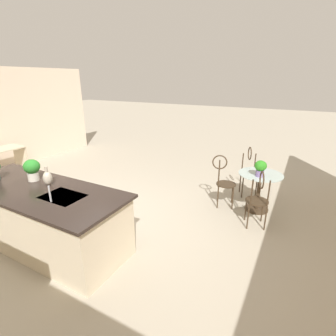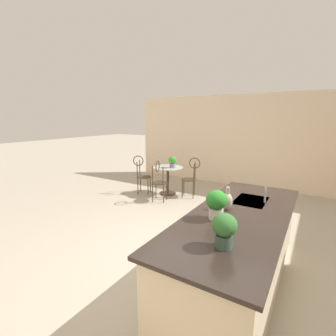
{
  "view_description": "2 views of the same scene",
  "coord_description": "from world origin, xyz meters",
  "px_view_note": "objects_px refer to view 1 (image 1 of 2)",
  "views": [
    {
      "loc": [
        -2.95,
        2.89,
        2.41
      ],
      "look_at": [
        -0.94,
        -0.84,
        0.91
      ],
      "focal_mm": 27.27,
      "sensor_mm": 36.0,
      "label": 1
    },
    {
      "loc": [
        3.07,
        1.56,
        2.04
      ],
      "look_at": [
        -0.78,
        -0.81,
        1.1
      ],
      "focal_mm": 26.14,
      "sensor_mm": 36.0,
      "label": 2
    }
  ],
  "objects_px": {
    "chair_by_island": "(249,169)",
    "potted_plant_counter_near": "(32,169)",
    "chair_near_window": "(258,196)",
    "chair_toward_desk": "(223,179)",
    "potted_plant_on_table": "(260,167)",
    "vase_on_counter": "(48,178)",
    "bistro_table": "(259,188)"
  },
  "relations": [
    {
      "from": "chair_by_island",
      "to": "potted_plant_counter_near",
      "type": "relative_size",
      "value": 3.12
    },
    {
      "from": "chair_near_window",
      "to": "potted_plant_counter_near",
      "type": "relative_size",
      "value": 3.12
    },
    {
      "from": "chair_toward_desk",
      "to": "potted_plant_on_table",
      "type": "xyz_separation_m",
      "value": [
        -0.65,
        -0.0,
        0.34
      ]
    },
    {
      "from": "chair_toward_desk",
      "to": "vase_on_counter",
      "type": "height_order",
      "value": "vase_on_counter"
    },
    {
      "from": "chair_near_window",
      "to": "chair_by_island",
      "type": "distance_m",
      "value": 1.34
    },
    {
      "from": "chair_near_window",
      "to": "vase_on_counter",
      "type": "distance_m",
      "value": 3.3
    },
    {
      "from": "potted_plant_on_table",
      "to": "potted_plant_counter_near",
      "type": "bearing_deg",
      "value": 38.02
    },
    {
      "from": "potted_plant_on_table",
      "to": "vase_on_counter",
      "type": "height_order",
      "value": "vase_on_counter"
    },
    {
      "from": "chair_near_window",
      "to": "potted_plant_on_table",
      "type": "bearing_deg",
      "value": -80.04
    },
    {
      "from": "bistro_table",
      "to": "chair_near_window",
      "type": "relative_size",
      "value": 0.77
    },
    {
      "from": "chair_toward_desk",
      "to": "vase_on_counter",
      "type": "relative_size",
      "value": 3.62
    },
    {
      "from": "bistro_table",
      "to": "potted_plant_counter_near",
      "type": "bearing_deg",
      "value": 39.65
    },
    {
      "from": "bistro_table",
      "to": "chair_by_island",
      "type": "height_order",
      "value": "chair_by_island"
    },
    {
      "from": "chair_toward_desk",
      "to": "potted_plant_on_table",
      "type": "height_order",
      "value": "chair_toward_desk"
    },
    {
      "from": "bistro_table",
      "to": "vase_on_counter",
      "type": "relative_size",
      "value": 2.78
    },
    {
      "from": "bistro_table",
      "to": "potted_plant_counter_near",
      "type": "relative_size",
      "value": 2.4
    },
    {
      "from": "vase_on_counter",
      "to": "chair_toward_desk",
      "type": "bearing_deg",
      "value": -130.19
    },
    {
      "from": "bistro_table",
      "to": "potted_plant_on_table",
      "type": "bearing_deg",
      "value": 89.68
    },
    {
      "from": "potted_plant_on_table",
      "to": "potted_plant_counter_near",
      "type": "relative_size",
      "value": 0.88
    },
    {
      "from": "chair_toward_desk",
      "to": "potted_plant_on_table",
      "type": "distance_m",
      "value": 0.73
    },
    {
      "from": "bistro_table",
      "to": "chair_near_window",
      "type": "distance_m",
      "value": 0.66
    },
    {
      "from": "chair_toward_desk",
      "to": "potted_plant_on_table",
      "type": "bearing_deg",
      "value": -179.84
    },
    {
      "from": "potted_plant_on_table",
      "to": "chair_near_window",
      "type": "bearing_deg",
      "value": 99.96
    },
    {
      "from": "chair_near_window",
      "to": "chair_by_island",
      "type": "relative_size",
      "value": 1.0
    },
    {
      "from": "bistro_table",
      "to": "vase_on_counter",
      "type": "distance_m",
      "value": 3.65
    },
    {
      "from": "chair_toward_desk",
      "to": "vase_on_counter",
      "type": "xyz_separation_m",
      "value": [
        1.97,
        2.33,
        0.46
      ]
    },
    {
      "from": "bistro_table",
      "to": "chair_by_island",
      "type": "relative_size",
      "value": 0.77
    },
    {
      "from": "chair_toward_desk",
      "to": "bistro_table",
      "type": "bearing_deg",
      "value": -167.68
    },
    {
      "from": "chair_toward_desk",
      "to": "potted_plant_counter_near",
      "type": "height_order",
      "value": "potted_plant_counter_near"
    },
    {
      "from": "bistro_table",
      "to": "chair_by_island",
      "type": "distance_m",
      "value": 0.72
    },
    {
      "from": "potted_plant_counter_near",
      "to": "vase_on_counter",
      "type": "distance_m",
      "value": 0.36
    },
    {
      "from": "chair_near_window",
      "to": "vase_on_counter",
      "type": "bearing_deg",
      "value": 34.08
    }
  ]
}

